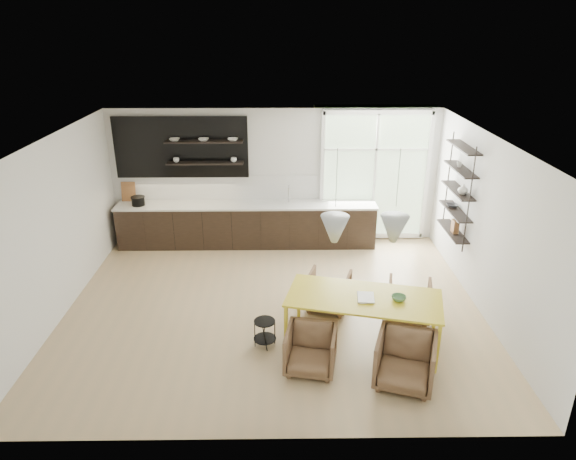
{
  "coord_description": "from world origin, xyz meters",
  "views": [
    {
      "loc": [
        0.15,
        -7.66,
        4.59
      ],
      "look_at": [
        0.26,
        0.6,
        1.18
      ],
      "focal_mm": 32.0,
      "sensor_mm": 36.0,
      "label": 1
    }
  ],
  "objects_px": {
    "dining_table": "(364,300)",
    "armchair_back_left": "(328,291)",
    "armchair_back_right": "(409,300)",
    "wire_stool": "(265,330)",
    "armchair_front_left": "(311,350)",
    "armchair_front_right": "(405,361)"
  },
  "relations": [
    {
      "from": "dining_table",
      "to": "wire_stool",
      "type": "bearing_deg",
      "value": -165.67
    },
    {
      "from": "armchair_back_left",
      "to": "armchair_front_left",
      "type": "bearing_deg",
      "value": 93.92
    },
    {
      "from": "armchair_back_right",
      "to": "wire_stool",
      "type": "xyz_separation_m",
      "value": [
        -2.35,
        -0.77,
        -0.04
      ]
    },
    {
      "from": "armchair_back_right",
      "to": "armchair_back_left",
      "type": "bearing_deg",
      "value": -0.94
    },
    {
      "from": "armchair_back_left",
      "to": "armchair_back_right",
      "type": "height_order",
      "value": "same"
    },
    {
      "from": "armchair_back_left",
      "to": "armchair_back_right",
      "type": "distance_m",
      "value": 1.34
    },
    {
      "from": "armchair_back_left",
      "to": "armchair_front_right",
      "type": "distance_m",
      "value": 2.16
    },
    {
      "from": "armchair_back_right",
      "to": "wire_stool",
      "type": "relative_size",
      "value": 1.63
    },
    {
      "from": "armchair_front_left",
      "to": "wire_stool",
      "type": "relative_size",
      "value": 1.63
    },
    {
      "from": "armchair_back_left",
      "to": "wire_stool",
      "type": "height_order",
      "value": "armchair_back_left"
    },
    {
      "from": "armchair_front_left",
      "to": "armchair_front_right",
      "type": "height_order",
      "value": "armchair_front_right"
    },
    {
      "from": "dining_table",
      "to": "wire_stool",
      "type": "height_order",
      "value": "dining_table"
    },
    {
      "from": "armchair_back_left",
      "to": "wire_stool",
      "type": "relative_size",
      "value": 1.63
    },
    {
      "from": "armchair_back_left",
      "to": "armchair_back_right",
      "type": "xyz_separation_m",
      "value": [
        1.3,
        -0.33,
        0.0
      ]
    },
    {
      "from": "armchair_front_right",
      "to": "armchair_back_left",
      "type": "bearing_deg",
      "value": 131.72
    },
    {
      "from": "armchair_back_right",
      "to": "armchair_front_right",
      "type": "height_order",
      "value": "armchair_front_right"
    },
    {
      "from": "armchair_back_left",
      "to": "armchair_front_left",
      "type": "xyz_separation_m",
      "value": [
        -0.39,
        -1.67,
        0.0
      ]
    },
    {
      "from": "dining_table",
      "to": "armchair_back_left",
      "type": "distance_m",
      "value": 1.24
    },
    {
      "from": "armchair_back_left",
      "to": "armchair_front_left",
      "type": "relative_size",
      "value": 1.0
    },
    {
      "from": "dining_table",
      "to": "armchair_back_right",
      "type": "relative_size",
      "value": 3.42
    },
    {
      "from": "dining_table",
      "to": "armchair_back_left",
      "type": "xyz_separation_m",
      "value": [
        -0.42,
        1.08,
        -0.44
      ]
    },
    {
      "from": "dining_table",
      "to": "armchair_back_right",
      "type": "xyz_separation_m",
      "value": [
        0.88,
        0.76,
        -0.44
      ]
    }
  ]
}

